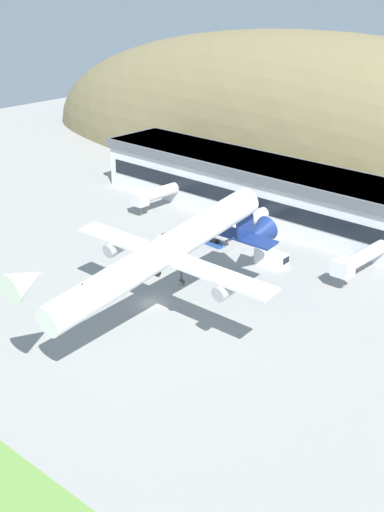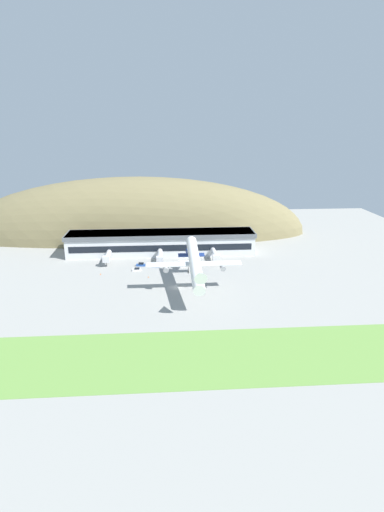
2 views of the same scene
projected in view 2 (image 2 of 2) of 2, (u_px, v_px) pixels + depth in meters
ground_plane at (176, 288)px, 169.92m from camera, size 319.52×319.52×0.00m
grass_strip_foreground at (182, 358)px, 118.70m from camera, size 287.57×31.77×0.08m
hill_backdrop at (136, 235)px, 250.49m from camera, size 214.47×54.56×72.82m
terminal_building at (161, 241)px, 212.86m from camera, size 99.46×17.06×11.98m
jetway_0 at (107, 256)px, 197.56m from camera, size 3.38×12.87×5.43m
jetway_1 at (160, 256)px, 198.17m from camera, size 3.38×15.16×5.43m
jetway_2 at (215, 255)px, 200.05m from camera, size 3.38×15.12×5.43m
cargo_airplane at (195, 263)px, 162.34m from camera, size 38.99×53.71×12.78m
service_car_0 at (155, 266)px, 194.19m from camera, size 4.52×1.84×1.62m
service_car_1 at (141, 265)px, 195.76m from camera, size 4.44×2.10×1.68m
service_car_2 at (137, 270)px, 189.40m from camera, size 4.07×1.77×1.43m
fuel_truck at (185, 264)px, 194.77m from camera, size 6.54×2.93×3.01m
traffic_cone_0 at (101, 274)px, 184.63m from camera, size 0.52×0.52×0.58m
traffic_cone_1 at (148, 277)px, 181.18m from camera, size 0.52×0.52×0.58m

